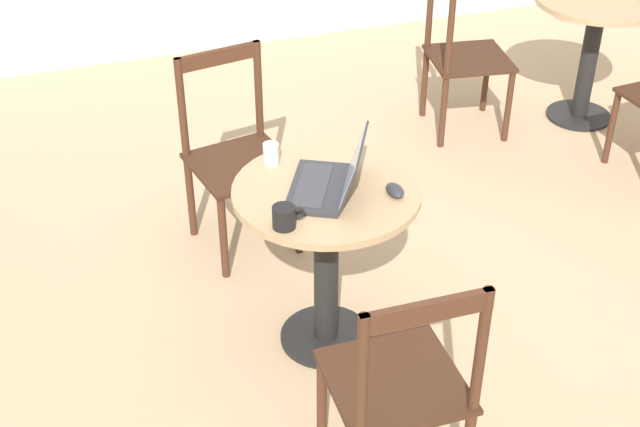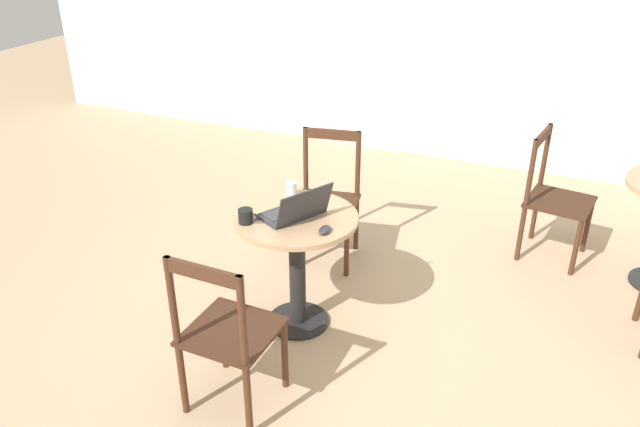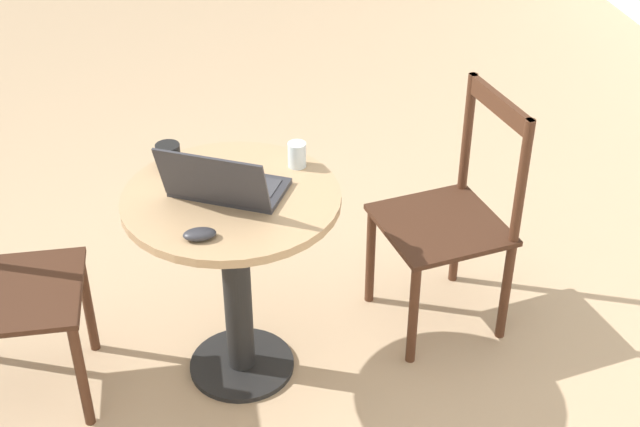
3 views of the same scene
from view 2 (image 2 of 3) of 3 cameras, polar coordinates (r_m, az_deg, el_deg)
The scene contains 10 objects.
ground_plane at distance 3.78m, azimuth -0.83°, elevation -11.74°, with size 16.00×16.00×0.00m, color tan.
wall_back at distance 6.12m, azimuth 12.01°, elevation 16.98°, with size 9.40×0.06×2.70m.
cafe_table_near at distance 3.64m, azimuth -2.13°, elevation -2.96°, with size 0.71×0.71×0.74m.
chair_near_front at distance 3.14m, azimuth -8.51°, elevation -10.85°, with size 0.44×0.44×0.93m.
chair_near_back at distance 4.39m, azimuth 0.65°, elevation 1.25°, with size 0.50×0.50×0.93m.
chair_mid_left at distance 4.72m, azimuth 20.57°, elevation 1.31°, with size 0.49×0.49×0.93m.
laptop at distance 3.51m, azimuth -2.26°, elevation 0.29°, with size 0.40×0.44×0.21m.
mouse at distance 3.36m, azimuth 0.45°, elevation -1.50°, with size 0.06×0.10×0.03m.
mug at distance 3.47m, azimuth -6.78°, elevation -0.24°, with size 0.12×0.08×0.08m.
drinking_glass at distance 3.78m, azimuth -2.61°, elevation 2.30°, with size 0.06×0.06×0.09m.
Camera 2 is at (1.21, -2.68, 2.37)m, focal length 35.00 mm.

